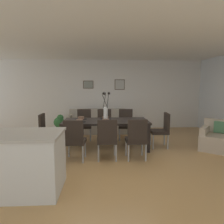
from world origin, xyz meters
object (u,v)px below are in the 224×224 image
at_px(dining_chair_mid_right, 126,123).
at_px(framed_picture_left, 88,85).
at_px(bowl_far_left, 106,120).
at_px(sofa, 98,124).
at_px(dining_chair_head_east, 162,128).
at_px(bowl_far_right, 105,117).
at_px(dining_chair_far_left, 107,137).
at_px(armchair, 219,139).
at_px(centerpiece_vase, 106,110).
at_px(bowl_near_left, 79,120).
at_px(dining_chair_near_right, 84,123).
at_px(dining_chair_mid_left, 136,137).
at_px(potted_plant, 59,123).
at_px(dining_table, 106,123).
at_px(dining_chair_head_west, 47,130).
at_px(dining_chair_near_left, 75,138).
at_px(framed_picture_center, 120,85).
at_px(dining_chair_far_right, 104,123).
at_px(bowl_near_right, 81,118).

relative_size(dining_chair_mid_right, framed_picture_left, 2.38).
bearing_deg(bowl_far_left, sofa, 96.52).
xyz_separation_m(dining_chair_head_east, bowl_far_right, (-1.51, 0.23, 0.27)).
bearing_deg(dining_chair_head_east, framed_picture_left, 129.61).
relative_size(dining_chair_far_left, armchair, 0.82).
relative_size(centerpiece_vase, armchair, 0.66).
bearing_deg(bowl_near_left, bowl_far_right, 34.05).
height_order(dining_chair_near_right, dining_chair_mid_right, same).
bearing_deg(armchair, dining_chair_mid_right, 152.07).
height_order(dining_chair_mid_left, potted_plant, dining_chair_mid_left).
relative_size(dining_chair_mid_right, armchair, 0.82).
distance_m(dining_chair_near_right, framed_picture_left, 1.99).
distance_m(dining_chair_mid_right, centerpiece_vase, 1.19).
height_order(dining_table, dining_chair_head_west, dining_chair_head_west).
distance_m(dining_chair_near_left, armchair, 3.64).
bearing_deg(framed_picture_center, framed_picture_left, 180.00).
relative_size(dining_chair_mid_left, dining_chair_head_west, 1.00).
bearing_deg(framed_picture_left, sofa, -60.13).
bearing_deg(dining_chair_head_east, armchair, -12.70).
relative_size(dining_chair_far_right, sofa, 0.45).
relative_size(dining_table, dining_chair_near_right, 2.39).
xyz_separation_m(dining_chair_near_right, framed_picture_center, (1.23, 1.60, 1.17)).
xyz_separation_m(dining_chair_near_right, bowl_far_right, (0.64, -0.70, 0.27)).
bearing_deg(dining_chair_near_left, armchair, 9.75).
bearing_deg(dining_chair_mid_right, framed_picture_left, 126.61).
bearing_deg(bowl_near_right, centerpiece_vase, -18.54).
distance_m(dining_chair_head_east, bowl_far_left, 1.54).
distance_m(centerpiece_vase, bowl_far_right, 0.33).
height_order(bowl_near_right, framed_picture_left, framed_picture_left).
xyz_separation_m(dining_chair_far_right, bowl_far_right, (0.02, -0.66, 0.27)).
xyz_separation_m(dining_chair_head_east, bowl_near_left, (-2.17, -0.22, 0.27)).
bearing_deg(dining_table, potted_plant, 132.43).
xyz_separation_m(dining_chair_far_right, dining_chair_mid_left, (0.67, -1.80, 0.00)).
bearing_deg(sofa, dining_chair_mid_right, -49.96).
height_order(bowl_near_right, sofa, bowl_near_right).
bearing_deg(sofa, centerpiece_vase, -82.70).
xyz_separation_m(dining_chair_head_west, bowl_near_right, (0.86, 0.24, 0.27)).
distance_m(dining_chair_near_right, sofa, 1.10).
height_order(dining_chair_near_left, bowl_far_right, dining_chair_near_left).
distance_m(dining_chair_mid_left, dining_chair_head_west, 2.35).
bearing_deg(dining_chair_far_right, armchair, -22.54).
bearing_deg(armchair, centerpiece_vase, 173.69).
xyz_separation_m(bowl_far_left, framed_picture_left, (-0.59, 2.75, 0.90)).
xyz_separation_m(dining_table, armchair, (2.88, -0.32, -0.39)).
bearing_deg(centerpiece_vase, dining_chair_mid_left, -54.27).
bearing_deg(sofa, dining_chair_far_right, -77.57).
bearing_deg(framed_picture_center, dining_chair_near_right, -127.54).
bearing_deg(sofa, framed_picture_center, 35.88).
xyz_separation_m(bowl_far_right, framed_picture_center, (0.59, 2.31, 0.90)).
xyz_separation_m(dining_chair_mid_left, dining_chair_mid_right, (-0.02, 1.78, 0.00)).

